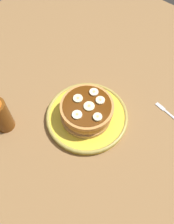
# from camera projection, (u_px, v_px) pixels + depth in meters

# --- Properties ---
(ground_plane) EXTENTS (1.40, 1.40, 0.03)m
(ground_plane) POSITION_uv_depth(u_px,v_px,m) (87.00, 120.00, 0.80)
(ground_plane) COLOR olive
(plate) EXTENTS (0.26, 0.26, 0.02)m
(plate) POSITION_uv_depth(u_px,v_px,m) (87.00, 116.00, 0.78)
(plate) COLOR yellow
(plate) RESTS_ON ground_plane
(pancake_stack) EXTENTS (0.17, 0.17, 0.06)m
(pancake_stack) POSITION_uv_depth(u_px,v_px,m) (86.00, 111.00, 0.75)
(pancake_stack) COLOR tan
(pancake_stack) RESTS_ON plate
(banana_slice_0) EXTENTS (0.03, 0.03, 0.01)m
(banana_slice_0) POSITION_uv_depth(u_px,v_px,m) (88.00, 107.00, 0.72)
(banana_slice_0) COLOR #F9F1B4
(banana_slice_0) RESTS_ON pancake_stack
(banana_slice_1) EXTENTS (0.03, 0.03, 0.01)m
(banana_slice_1) POSITION_uv_depth(u_px,v_px,m) (94.00, 92.00, 0.75)
(banana_slice_1) COLOR #F8E8BE
(banana_slice_1) RESTS_ON pancake_stack
(banana_slice_2) EXTENTS (0.03, 0.03, 0.01)m
(banana_slice_2) POSITION_uv_depth(u_px,v_px,m) (78.00, 99.00, 0.74)
(banana_slice_2) COLOR #F0F0B6
(banana_slice_2) RESTS_ON pancake_stack
(banana_slice_3) EXTENTS (0.03, 0.03, 0.01)m
(banana_slice_3) POSITION_uv_depth(u_px,v_px,m) (78.00, 116.00, 0.71)
(banana_slice_3) COLOR #ECEAC1
(banana_slice_3) RESTS_ON pancake_stack
(banana_slice_4) EXTENTS (0.03, 0.03, 0.01)m
(banana_slice_4) POSITION_uv_depth(u_px,v_px,m) (100.00, 100.00, 0.73)
(banana_slice_4) COLOR #FCECB8
(banana_slice_4) RESTS_ON pancake_stack
(banana_slice_5) EXTENTS (0.03, 0.03, 0.01)m
(banana_slice_5) POSITION_uv_depth(u_px,v_px,m) (98.00, 117.00, 0.70)
(banana_slice_5) COLOR #ECEEBB
(banana_slice_5) RESTS_ON pancake_stack
(fork) EXTENTS (0.03, 0.13, 0.01)m
(fork) POSITION_uv_depth(u_px,v_px,m) (170.00, 114.00, 0.80)
(fork) COLOR silver
(fork) RESTS_ON ground_plane
(syrup_bottle) EXTENTS (0.06, 0.06, 0.15)m
(syrup_bottle) POSITION_uv_depth(u_px,v_px,m) (0.00, 114.00, 0.72)
(syrup_bottle) COLOR brown
(syrup_bottle) RESTS_ON ground_plane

